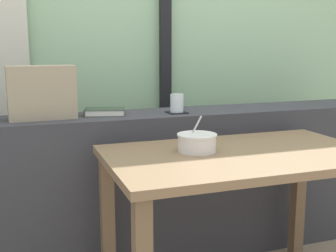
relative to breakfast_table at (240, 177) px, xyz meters
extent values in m
cube|color=#9EC699|center=(-0.09, 1.24, 0.79)|extent=(4.80, 0.08, 2.80)
cube|color=black|center=(0.06, 1.17, 0.69)|extent=(0.07, 0.05, 2.60)
cube|color=#38383D|center=(-0.09, 0.58, -0.20)|extent=(2.80, 0.34, 0.83)
cube|color=brown|center=(-0.53, 0.30, -0.27)|extent=(0.06, 0.06, 0.69)
cube|color=brown|center=(0.53, 0.30, -0.27)|extent=(0.06, 0.06, 0.69)
cube|color=#846647|center=(0.00, 0.00, 0.09)|extent=(1.16, 0.69, 0.03)
cube|color=black|center=(-0.10, 0.53, 0.21)|extent=(0.10, 0.10, 0.00)
cylinder|color=white|center=(-0.10, 0.53, 0.26)|extent=(0.07, 0.07, 0.10)
cylinder|color=orange|center=(-0.10, 0.53, 0.25)|extent=(0.06, 0.06, 0.05)
cube|color=#334233|center=(-0.47, 0.60, 0.21)|extent=(0.23, 0.18, 0.00)
cube|color=silver|center=(-0.47, 0.60, 0.23)|extent=(0.22, 0.17, 0.03)
cube|color=#334233|center=(-0.47, 0.60, 0.24)|extent=(0.23, 0.18, 0.00)
cube|color=#334233|center=(-0.57, 0.62, 0.23)|extent=(0.04, 0.13, 0.03)
cube|color=tan|center=(-0.78, 0.58, 0.34)|extent=(0.33, 0.16, 0.26)
cylinder|color=silver|center=(-0.17, 0.07, 0.15)|extent=(0.17, 0.17, 0.08)
cylinder|color=silver|center=(-0.17, 0.07, 0.19)|extent=(0.17, 0.17, 0.01)
cylinder|color=#9E5B33|center=(-0.17, 0.07, 0.14)|extent=(0.15, 0.15, 0.05)
cylinder|color=silver|center=(-0.18, 0.10, 0.20)|extent=(0.03, 0.11, 0.14)
ellipsoid|color=silver|center=(-0.18, 0.12, 0.16)|extent=(0.03, 0.05, 0.01)
camera|label=1|loc=(-0.90, -1.61, 0.57)|focal=46.37mm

